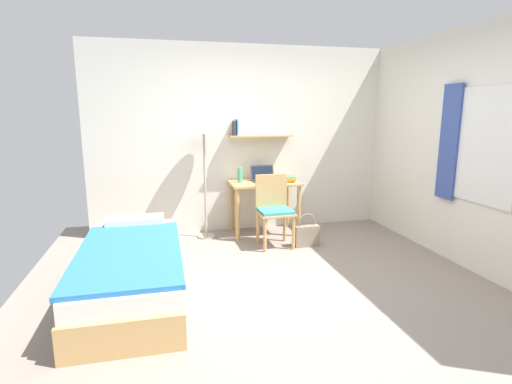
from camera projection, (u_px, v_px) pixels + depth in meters
The scene contains 11 objects.
ground_plane at pixel (291, 284), 3.94m from camera, with size 5.28×5.28×0.00m, color gray.
wall_back at pixel (248, 140), 5.61m from camera, with size 4.40×0.27×2.60m.
wall_right at pixel (476, 149), 4.14m from camera, with size 0.10×4.40×2.60m.
bed at pixel (132, 270), 3.68m from camera, with size 0.89×2.06×0.54m.
desk at pixel (264, 192), 5.48m from camera, with size 0.95×0.59×0.74m.
desk_chair at pixel (274, 207), 5.01m from camera, with size 0.45×0.42×0.90m.
standing_lamp at pixel (204, 130), 5.12m from camera, with size 0.42×0.42×1.64m.
laptop at pixel (263, 177), 5.51m from camera, with size 0.33×0.23×0.21m.
water_bottle at pixel (240, 175), 5.39m from camera, with size 0.07×0.07×0.20m, color #42A87F.
book_stack at pixel (288, 179), 5.47m from camera, with size 0.21×0.24×0.08m.
handbag at pixel (307, 235), 5.02m from camera, with size 0.32×0.11×0.43m.
Camera 1 is at (-1.20, -3.49, 1.69)m, focal length 27.65 mm.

